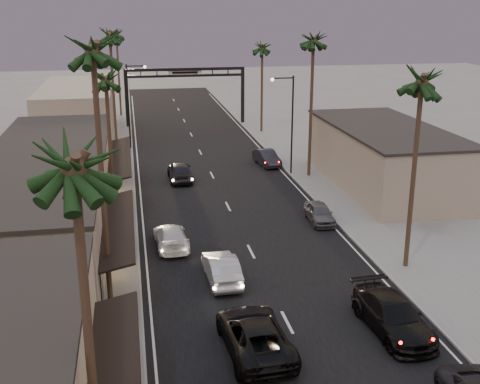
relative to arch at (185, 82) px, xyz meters
name	(u,v)px	position (x,y,z in m)	size (l,w,h in m)	color
ground	(222,195)	(0.00, -30.00, -5.53)	(200.00, 200.00, 0.00)	slate
road	(213,178)	(0.00, -25.00, -5.53)	(14.00, 120.00, 0.02)	black
sidewalk_left	(108,163)	(-9.50, -18.00, -5.47)	(5.00, 92.00, 0.12)	slate
sidewalk_right	(295,154)	(9.50, -18.00, -5.47)	(5.00, 92.00, 0.12)	slate
storefront_mid	(28,237)	(-13.00, -44.00, -2.78)	(8.00, 14.00, 5.50)	gray
storefront_far	(58,167)	(-13.00, -28.00, -3.03)	(8.00, 16.00, 5.00)	tan
storefront_dist	(78,112)	(-13.00, -5.00, -2.53)	(8.00, 20.00, 6.00)	gray
building_right	(384,158)	(14.00, -30.00, -3.03)	(8.00, 18.00, 5.00)	gray
arch	(185,82)	(0.00, 0.00, 0.00)	(15.20, 0.40, 7.27)	black
streetlight_right	(289,117)	(6.92, -25.00, -0.20)	(2.13, 0.30, 9.00)	black
streetlight_left	(131,99)	(-6.92, -12.00, -0.20)	(2.13, 0.30, 9.00)	black
palm_la	(73,153)	(-8.60, -61.00, 5.91)	(3.20, 3.20, 13.20)	#38281C
palm_lb	(92,43)	(-8.60, -48.00, 7.85)	(3.20, 3.20, 15.20)	#38281C
palm_lc	(105,74)	(-8.60, -34.00, 4.94)	(3.20, 3.20, 12.20)	#38281C
palm_ld	(110,32)	(-8.60, -15.00, 6.88)	(3.20, 3.20, 14.20)	#38281C
palm_ra	(423,74)	(8.60, -46.00, 5.91)	(3.20, 3.20, 13.20)	#38281C
palm_rb	(314,36)	(8.60, -26.00, 6.88)	(3.20, 3.20, 14.20)	#38281C
palm_rc	(262,44)	(8.60, -6.00, 4.94)	(3.20, 3.20, 12.20)	#38281C
palm_far	(116,31)	(-8.30, 8.00, 5.91)	(3.20, 3.20, 13.20)	#38281C
oncoming_pickup	(255,334)	(-2.10, -53.14, -4.71)	(2.72, 5.91, 1.64)	black
oncoming_silver	(222,268)	(-2.46, -45.76, -4.76)	(1.63, 4.69, 1.54)	#9C9BA1
oncoming_white	(171,237)	(-4.91, -40.26, -4.83)	(1.96, 4.83, 1.40)	silver
oncoming_dgrey	(180,171)	(-3.00, -25.12, -4.69)	(2.00, 4.98, 1.70)	black
curbside_black	(393,315)	(4.75, -52.68, -4.70)	(2.34, 5.75, 1.67)	black
curbside_grey	(320,213)	(5.93, -37.57, -4.85)	(1.62, 4.03, 1.37)	#49494E
curbside_far	(267,158)	(5.75, -21.36, -4.80)	(1.55, 4.44, 1.46)	black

